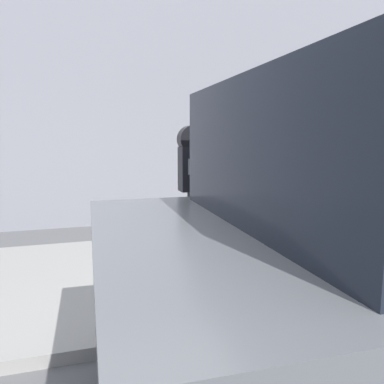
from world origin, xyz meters
The scene contains 4 objects.
sidewalk centered at (0.00, 2.20, 0.05)m, with size 24.00×2.80×0.10m.
building_facade centered at (0.00, 5.09, 3.16)m, with size 24.00×0.30×6.32m.
parking_meter centered at (0.21, 0.97, 1.17)m, with size 0.21×0.15×1.53m.
fire_hydrant centered at (2.22, 1.34, 0.45)m, with size 0.22×0.22×0.71m.
Camera 1 is at (-0.61, -1.71, 1.55)m, focal length 35.00 mm.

